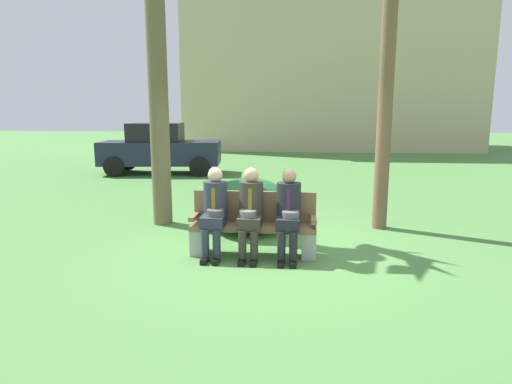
{
  "coord_description": "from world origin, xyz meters",
  "views": [
    {
      "loc": [
        0.38,
        -6.21,
        2.03
      ],
      "look_at": [
        -0.27,
        0.21,
        0.85
      ],
      "focal_mm": 30.63,
      "sensor_mm": 36.0,
      "label": 1
    }
  ],
  "objects_px": {
    "shrub_near_bench": "(248,205)",
    "parked_car_near": "(160,149)",
    "seated_man_middle": "(250,208)",
    "building_backdrop": "(329,37)",
    "seated_man_left": "(214,208)",
    "shrub_mid_lawn": "(250,205)",
    "park_bench": "(254,226)",
    "seated_man_right": "(289,209)"
  },
  "relations": [
    {
      "from": "seated_man_left",
      "to": "seated_man_middle",
      "type": "height_order",
      "value": "seated_man_middle"
    },
    {
      "from": "shrub_mid_lawn",
      "to": "park_bench",
      "type": "bearing_deg",
      "value": -81.68
    },
    {
      "from": "shrub_mid_lawn",
      "to": "parked_car_near",
      "type": "bearing_deg",
      "value": 120.69
    },
    {
      "from": "park_bench",
      "to": "parked_car_near",
      "type": "relative_size",
      "value": 0.44
    },
    {
      "from": "park_bench",
      "to": "building_backdrop",
      "type": "xyz_separation_m",
      "value": [
        2.16,
        20.17,
        5.81
      ]
    },
    {
      "from": "shrub_near_bench",
      "to": "seated_man_left",
      "type": "bearing_deg",
      "value": -103.29
    },
    {
      "from": "park_bench",
      "to": "seated_man_right",
      "type": "bearing_deg",
      "value": -14.93
    },
    {
      "from": "seated_man_right",
      "to": "shrub_mid_lawn",
      "type": "distance_m",
      "value": 2.1
    },
    {
      "from": "building_backdrop",
      "to": "seated_man_left",
      "type": "bearing_deg",
      "value": -97.58
    },
    {
      "from": "seated_man_left",
      "to": "shrub_near_bench",
      "type": "xyz_separation_m",
      "value": [
        0.32,
        1.35,
        -0.24
      ]
    },
    {
      "from": "shrub_mid_lawn",
      "to": "seated_man_middle",
      "type": "bearing_deg",
      "value": -83.13
    },
    {
      "from": "seated_man_middle",
      "to": "shrub_mid_lawn",
      "type": "relative_size",
      "value": 1.16
    },
    {
      "from": "seated_man_middle",
      "to": "building_backdrop",
      "type": "xyz_separation_m",
      "value": [
        2.19,
        20.31,
        5.52
      ]
    },
    {
      "from": "seated_man_right",
      "to": "shrub_near_bench",
      "type": "height_order",
      "value": "seated_man_right"
    },
    {
      "from": "shrub_near_bench",
      "to": "parked_car_near",
      "type": "height_order",
      "value": "parked_car_near"
    },
    {
      "from": "seated_man_left",
      "to": "seated_man_right",
      "type": "height_order",
      "value": "same"
    },
    {
      "from": "seated_man_left",
      "to": "seated_man_middle",
      "type": "relative_size",
      "value": 0.99
    },
    {
      "from": "seated_man_middle",
      "to": "shrub_near_bench",
      "type": "bearing_deg",
      "value": 98.09
    },
    {
      "from": "seated_man_middle",
      "to": "shrub_near_bench",
      "type": "distance_m",
      "value": 1.39
    },
    {
      "from": "park_bench",
      "to": "seated_man_left",
      "type": "height_order",
      "value": "seated_man_left"
    },
    {
      "from": "shrub_mid_lawn",
      "to": "seated_man_right",
      "type": "bearing_deg",
      "value": -68.32
    },
    {
      "from": "seated_man_middle",
      "to": "shrub_mid_lawn",
      "type": "bearing_deg",
      "value": 96.87
    },
    {
      "from": "shrub_mid_lawn",
      "to": "building_backdrop",
      "type": "xyz_separation_m",
      "value": [
        2.42,
        18.38,
        5.89
      ]
    },
    {
      "from": "seated_man_middle",
      "to": "parked_car_near",
      "type": "bearing_deg",
      "value": 115.79
    },
    {
      "from": "seated_man_middle",
      "to": "seated_man_left",
      "type": "bearing_deg",
      "value": -179.92
    },
    {
      "from": "seated_man_left",
      "to": "shrub_mid_lawn",
      "type": "bearing_deg",
      "value": 81.71
    },
    {
      "from": "park_bench",
      "to": "building_backdrop",
      "type": "distance_m",
      "value": 21.1
    },
    {
      "from": "seated_man_left",
      "to": "seated_man_middle",
      "type": "xyz_separation_m",
      "value": [
        0.51,
        0.0,
        0.0
      ]
    },
    {
      "from": "seated_man_right",
      "to": "parked_car_near",
      "type": "height_order",
      "value": "parked_car_near"
    },
    {
      "from": "seated_man_left",
      "to": "parked_car_near",
      "type": "distance_m",
      "value": 8.95
    },
    {
      "from": "seated_man_right",
      "to": "parked_car_near",
      "type": "relative_size",
      "value": 0.31
    },
    {
      "from": "seated_man_middle",
      "to": "parked_car_near",
      "type": "height_order",
      "value": "parked_car_near"
    },
    {
      "from": "park_bench",
      "to": "shrub_near_bench",
      "type": "height_order",
      "value": "shrub_near_bench"
    },
    {
      "from": "shrub_near_bench",
      "to": "seated_man_right",
      "type": "bearing_deg",
      "value": -61.81
    },
    {
      "from": "seated_man_middle",
      "to": "building_backdrop",
      "type": "distance_m",
      "value": 21.16
    },
    {
      "from": "building_backdrop",
      "to": "park_bench",
      "type": "bearing_deg",
      "value": -96.11
    },
    {
      "from": "seated_man_right",
      "to": "shrub_mid_lawn",
      "type": "height_order",
      "value": "seated_man_right"
    },
    {
      "from": "seated_man_middle",
      "to": "shrub_near_bench",
      "type": "height_order",
      "value": "seated_man_middle"
    },
    {
      "from": "park_bench",
      "to": "seated_man_left",
      "type": "distance_m",
      "value": 0.63
    },
    {
      "from": "seated_man_left",
      "to": "building_backdrop",
      "type": "bearing_deg",
      "value": 82.42
    },
    {
      "from": "building_backdrop",
      "to": "shrub_mid_lawn",
      "type": "bearing_deg",
      "value": -97.5
    },
    {
      "from": "parked_car_near",
      "to": "shrub_near_bench",
      "type": "bearing_deg",
      "value": -61.18
    }
  ]
}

